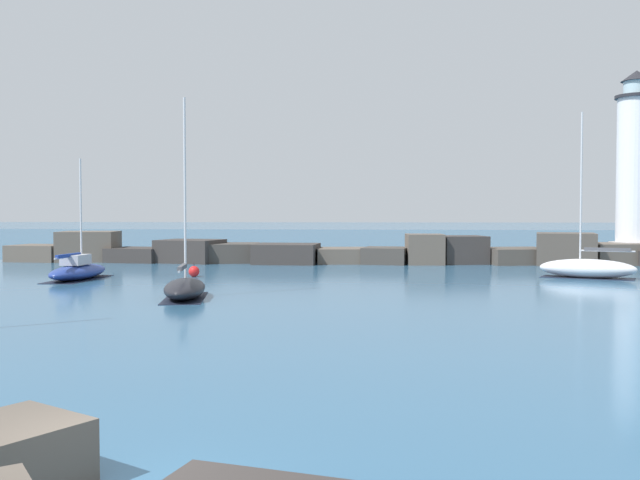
# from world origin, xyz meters

# --- Properties ---
(open_sea_beyond) EXTENTS (400.00, 116.00, 0.01)m
(open_sea_beyond) POSITION_xyz_m (0.00, 109.71, 0.00)
(open_sea_beyond) COLOR #235175
(open_sea_beyond) RESTS_ON ground
(breakwater_jetty) EXTENTS (57.32, 6.71, 2.60)m
(breakwater_jetty) POSITION_xyz_m (1.08, 49.86, 0.93)
(breakwater_jetty) COLOR brown
(breakwater_jetty) RESTS_ON ground
(lighthouse) EXTENTS (3.96, 3.96, 15.97)m
(lighthouse) POSITION_xyz_m (25.17, 51.18, 7.04)
(lighthouse) COLOR gray
(lighthouse) RESTS_ON ground
(sailboat_moored_0) EXTENTS (2.83, 5.66, 9.93)m
(sailboat_moored_0) POSITION_xyz_m (-5.60, 24.42, 0.55)
(sailboat_moored_0) COLOR black
(sailboat_moored_0) RESTS_ON ground
(sailboat_moored_1) EXTENTS (2.46, 6.52, 7.68)m
(sailboat_moored_1) POSITION_xyz_m (-15.03, 33.62, 0.58)
(sailboat_moored_1) COLOR navy
(sailboat_moored_1) RESTS_ON ground
(sailboat_moored_2) EXTENTS (6.33, 4.15, 10.73)m
(sailboat_moored_2) POSITION_xyz_m (17.46, 37.32, 0.66)
(sailboat_moored_2) COLOR white
(sailboat_moored_2) RESTS_ON ground
(mooring_buoy_far_side) EXTENTS (0.72, 0.72, 0.92)m
(mooring_buoy_far_side) POSITION_xyz_m (-8.19, 36.09, 0.36)
(mooring_buoy_far_side) COLOR red
(mooring_buoy_far_side) RESTS_ON ground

